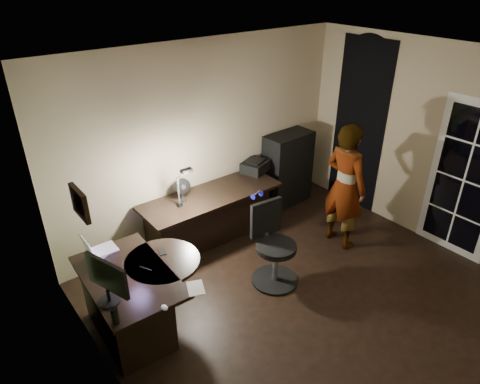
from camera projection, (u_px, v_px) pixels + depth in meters
floor at (304, 295)px, 5.12m from camera, size 4.50×4.00×0.01m
ceiling at (325, 64)px, 3.83m from camera, size 4.50×4.00×0.01m
wall_back at (206, 140)px, 5.86m from camera, size 4.50×0.01×2.70m
wall_left at (108, 285)px, 3.25m from camera, size 0.01×4.00×2.70m
wall_right at (430, 145)px, 5.70m from camera, size 0.01×4.00×2.70m
green_wall_overlay at (110, 284)px, 3.26m from camera, size 0.00×4.00×2.70m
arched_doorway at (359, 126)px, 6.51m from camera, size 0.01×0.90×2.60m
french_door at (464, 181)px, 5.45m from camera, size 0.02×0.92×2.10m
framed_picture at (80, 203)px, 3.34m from camera, size 0.04×0.30×0.25m
desk_left at (132, 303)px, 4.46m from camera, size 0.85×1.33×0.75m
desk_right at (212, 218)px, 5.95m from camera, size 1.98×0.71×0.74m
cabinet at (287, 169)px, 6.82m from camera, size 0.81×0.43×1.18m
laptop_stand at (103, 255)px, 4.49m from camera, size 0.31×0.29×0.11m
laptop at (101, 242)px, 4.42m from camera, size 0.31×0.29×0.21m
monitor at (107, 288)px, 3.88m from camera, size 0.25×0.51×0.33m
mouse at (164, 308)px, 3.86m from camera, size 0.08×0.09×0.03m
phone at (162, 251)px, 4.63m from camera, size 0.11×0.15×0.01m
pen at (146, 268)px, 4.37m from camera, size 0.08×0.14×0.01m
speaker at (115, 316)px, 3.68m from camera, size 0.08×0.08×0.17m
notepad at (196, 288)px, 4.11m from camera, size 0.23×0.26×0.01m
desk_fan at (182, 190)px, 5.56m from camera, size 0.21×0.13×0.32m
headphones at (257, 195)px, 5.69m from camera, size 0.19×0.12×0.08m
printer at (255, 166)px, 6.37m from camera, size 0.49×0.44×0.18m
desk_lamp at (178, 184)px, 5.34m from camera, size 0.22×0.33×0.66m
office_chair at (276, 247)px, 5.10m from camera, size 0.64×0.64×1.03m
person at (345, 187)px, 5.68m from camera, size 0.42×0.63×1.75m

